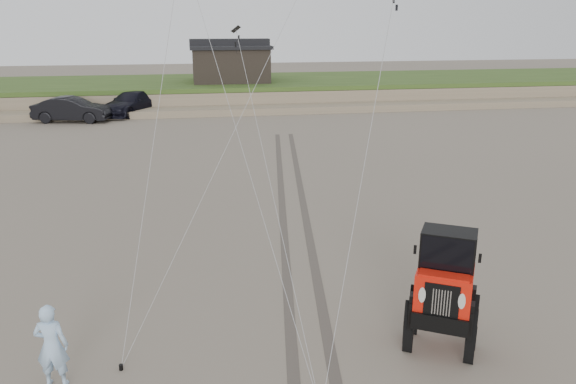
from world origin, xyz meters
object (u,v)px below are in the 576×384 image
object	(u,v)px
truck_b	(72,109)
man	(52,346)
cabin	(230,62)
jeep	(443,304)
truck_c	(133,103)

from	to	relation	value
truck_b	man	distance (m)	30.05
cabin	jeep	bearing A→B (deg)	-87.60
cabin	man	size ratio (longest dim) A/B	3.83
truck_c	jeep	bearing A→B (deg)	-41.99
truck_b	jeep	size ratio (longest dim) A/B	0.91
cabin	man	bearing A→B (deg)	-99.27
jeep	man	size ratio (longest dim) A/B	3.29
cabin	truck_c	world-z (taller)	cabin
truck_b	cabin	bearing A→B (deg)	-44.78
truck_b	truck_c	bearing A→B (deg)	-45.83
truck_b	jeep	bearing A→B (deg)	-145.48
cabin	truck_c	bearing A→B (deg)	-145.60
man	truck_b	bearing A→B (deg)	-73.22
truck_b	man	bearing A→B (deg)	-158.89
cabin	man	xyz separation A→B (m)	(-6.06, -37.10, -2.40)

